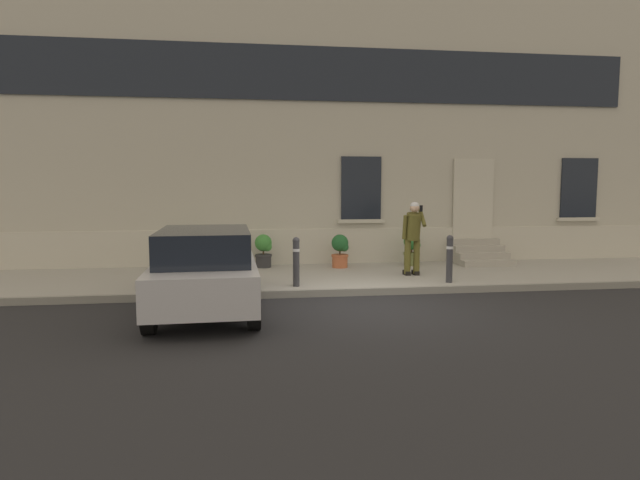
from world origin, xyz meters
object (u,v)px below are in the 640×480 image
bollard_far_left (296,260)px  planter_terracotta (340,250)px  planter_cream (185,252)px  planter_charcoal (264,250)px  planter_olive (412,248)px  person_on_phone (413,233)px  hatchback_car_silver (205,268)px  bollard_near_person (450,257)px

bollard_far_left → planter_terracotta: bearing=60.8°
bollard_far_left → planter_cream: (-2.56, 2.60, -0.11)m
planter_cream → planter_charcoal: bearing=4.6°
planter_terracotta → planter_charcoal: bearing=171.3°
bollard_far_left → planter_cream: bearing=134.6°
planter_charcoal → planter_olive: 3.93m
planter_terracotta → person_on_phone: bearing=-44.9°
bollard_far_left → planter_charcoal: bollard_far_left is taller
hatchback_car_silver → bollard_far_left: bearing=39.0°
hatchback_car_silver → planter_charcoal: size_ratio=4.78×
planter_olive → planter_charcoal: bearing=177.5°
bollard_near_person → person_on_phone: 1.20m
bollard_near_person → planter_charcoal: 4.83m
planter_cream → planter_charcoal: same height
bollard_near_person → hatchback_car_silver: bearing=-164.5°
bollard_far_left → planter_charcoal: 2.82m
bollard_near_person → person_on_phone: size_ratio=0.60×
hatchback_car_silver → planter_terracotta: (3.14, 3.88, -0.18)m
planter_terracotta → planter_olive: 1.97m
person_on_phone → planter_olive: (0.49, 1.60, -0.54)m
hatchback_car_silver → planter_terracotta: size_ratio=4.78×
planter_cream → planter_olive: size_ratio=1.00×
person_on_phone → planter_charcoal: 3.90m
hatchback_car_silver → bollard_near_person: size_ratio=3.94×
hatchback_car_silver → planter_charcoal: 4.35m
planter_cream → planter_olive: same height
planter_cream → planter_charcoal: size_ratio=1.00×
person_on_phone → planter_terracotta: bearing=128.4°
bollard_near_person → bollard_far_left: (-3.37, 0.00, 0.00)m
bollard_near_person → planter_cream: bearing=156.3°
planter_cream → bollard_far_left: bearing=-45.4°
bollard_near_person → planter_olive: (-0.03, 2.58, -0.11)m
hatchback_car_silver → bollard_far_left: size_ratio=3.94×
bollard_far_left → planter_cream: bollard_far_left is taller
planter_terracotta → planter_olive: size_ratio=1.00×
hatchback_car_silver → planter_cream: (-0.79, 4.02, -0.18)m
planter_charcoal → planter_olive: bearing=-2.5°
planter_charcoal → planter_olive: (3.93, -0.17, 0.00)m
hatchback_car_silver → planter_cream: 4.11m
bollard_far_left → person_on_phone: size_ratio=0.60×
bollard_near_person → planter_cream: size_ratio=1.22×
hatchback_car_silver → planter_olive: hatchback_car_silver is taller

